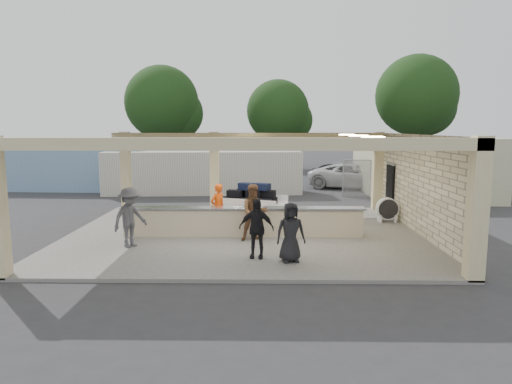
{
  "coord_description": "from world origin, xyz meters",
  "views": [
    {
      "loc": [
        0.68,
        -15.58,
        3.74
      ],
      "look_at": [
        0.42,
        1.0,
        1.38
      ],
      "focal_mm": 32.0,
      "sensor_mm": 36.0,
      "label": 1
    }
  ],
  "objects_px": {
    "passenger_c": "(130,217)",
    "car_dark": "(344,174)",
    "car_white_a": "(354,176)",
    "container_blue": "(58,167)",
    "car_white_b": "(427,175)",
    "container_white": "(203,172)",
    "drum_fan": "(387,209)",
    "passenger_a": "(254,212)",
    "baggage_handler": "(218,207)",
    "passenger_b": "(256,228)",
    "passenger_d": "(291,232)",
    "luggage_cart": "(251,200)",
    "baggage_counter": "(243,222)"
  },
  "relations": [
    {
      "from": "passenger_c",
      "to": "container_white",
      "type": "distance_m",
      "value": 12.23
    },
    {
      "from": "luggage_cart",
      "to": "car_white_a",
      "type": "bearing_deg",
      "value": 79.41
    },
    {
      "from": "passenger_c",
      "to": "car_dark",
      "type": "height_order",
      "value": "passenger_c"
    },
    {
      "from": "car_white_b",
      "to": "luggage_cart",
      "type": "bearing_deg",
      "value": 150.56
    },
    {
      "from": "passenger_a",
      "to": "passenger_b",
      "type": "height_order",
      "value": "passenger_a"
    },
    {
      "from": "baggage_handler",
      "to": "passenger_b",
      "type": "bearing_deg",
      "value": 64.1
    },
    {
      "from": "luggage_cart",
      "to": "passenger_b",
      "type": "xyz_separation_m",
      "value": [
        0.29,
        -5.17,
        0.04
      ]
    },
    {
      "from": "luggage_cart",
      "to": "container_white",
      "type": "bearing_deg",
      "value": 129.52
    },
    {
      "from": "car_white_a",
      "to": "container_blue",
      "type": "relative_size",
      "value": 0.5
    },
    {
      "from": "baggage_counter",
      "to": "car_dark",
      "type": "relative_size",
      "value": 2.02
    },
    {
      "from": "drum_fan",
      "to": "passenger_c",
      "type": "bearing_deg",
      "value": -159.47
    },
    {
      "from": "passenger_c",
      "to": "car_white_a",
      "type": "bearing_deg",
      "value": 0.82
    },
    {
      "from": "passenger_a",
      "to": "container_white",
      "type": "xyz_separation_m",
      "value": [
        -3.13,
        11.33,
        0.18
      ]
    },
    {
      "from": "baggage_handler",
      "to": "passenger_c",
      "type": "height_order",
      "value": "passenger_c"
    },
    {
      "from": "passenger_b",
      "to": "passenger_d",
      "type": "height_order",
      "value": "passenger_b"
    },
    {
      "from": "container_blue",
      "to": "car_white_b",
      "type": "bearing_deg",
      "value": 9.35
    },
    {
      "from": "baggage_handler",
      "to": "passenger_d",
      "type": "height_order",
      "value": "baggage_handler"
    },
    {
      "from": "car_white_a",
      "to": "container_white",
      "type": "distance_m",
      "value": 9.27
    },
    {
      "from": "container_white",
      "to": "passenger_b",
      "type": "bearing_deg",
      "value": -80.31
    },
    {
      "from": "car_white_b",
      "to": "car_dark",
      "type": "height_order",
      "value": "car_dark"
    },
    {
      "from": "baggage_handler",
      "to": "passenger_a",
      "type": "bearing_deg",
      "value": 84.57
    },
    {
      "from": "passenger_a",
      "to": "baggage_counter",
      "type": "bearing_deg",
      "value": 109.39
    },
    {
      "from": "car_white_a",
      "to": "car_dark",
      "type": "relative_size",
      "value": 1.31
    },
    {
      "from": "passenger_b",
      "to": "container_white",
      "type": "distance_m",
      "value": 13.7
    },
    {
      "from": "passenger_a",
      "to": "passenger_d",
      "type": "relative_size",
      "value": 1.12
    },
    {
      "from": "car_dark",
      "to": "car_white_a",
      "type": "bearing_deg",
      "value": -138.36
    },
    {
      "from": "luggage_cart",
      "to": "car_dark",
      "type": "distance_m",
      "value": 13.99
    },
    {
      "from": "baggage_counter",
      "to": "container_blue",
      "type": "bearing_deg",
      "value": 133.86
    },
    {
      "from": "passenger_d",
      "to": "container_blue",
      "type": "height_order",
      "value": "container_blue"
    },
    {
      "from": "passenger_a",
      "to": "passenger_c",
      "type": "bearing_deg",
      "value": 179.58
    },
    {
      "from": "luggage_cart",
      "to": "container_blue",
      "type": "height_order",
      "value": "container_blue"
    },
    {
      "from": "passenger_a",
      "to": "car_white_b",
      "type": "distance_m",
      "value": 18.93
    },
    {
      "from": "baggage_counter",
      "to": "luggage_cart",
      "type": "xyz_separation_m",
      "value": [
        0.2,
        2.56,
        0.31
      ]
    },
    {
      "from": "luggage_cart",
      "to": "car_white_b",
      "type": "xyz_separation_m",
      "value": [
        11.24,
        12.2,
        -0.22
      ]
    },
    {
      "from": "baggage_counter",
      "to": "passenger_c",
      "type": "distance_m",
      "value": 3.72
    },
    {
      "from": "passenger_a",
      "to": "passenger_c",
      "type": "relative_size",
      "value": 1.0
    },
    {
      "from": "luggage_cart",
      "to": "container_white",
      "type": "distance_m",
      "value": 8.67
    },
    {
      "from": "baggage_counter",
      "to": "container_blue",
      "type": "relative_size",
      "value": 0.76
    },
    {
      "from": "passenger_c",
      "to": "container_blue",
      "type": "bearing_deg",
      "value": 65.89
    },
    {
      "from": "baggage_counter",
      "to": "baggage_handler",
      "type": "distance_m",
      "value": 1.27
    },
    {
      "from": "passenger_a",
      "to": "container_blue",
      "type": "relative_size",
      "value": 0.17
    },
    {
      "from": "passenger_a",
      "to": "car_white_a",
      "type": "bearing_deg",
      "value": 52.95
    },
    {
      "from": "drum_fan",
      "to": "passenger_a",
      "type": "relative_size",
      "value": 0.52
    },
    {
      "from": "passenger_d",
      "to": "car_dark",
      "type": "height_order",
      "value": "passenger_d"
    },
    {
      "from": "luggage_cart",
      "to": "drum_fan",
      "type": "relative_size",
      "value": 3.09
    },
    {
      "from": "drum_fan",
      "to": "container_blue",
      "type": "relative_size",
      "value": 0.09
    },
    {
      "from": "drum_fan",
      "to": "car_white_a",
      "type": "height_order",
      "value": "car_white_a"
    },
    {
      "from": "passenger_b",
      "to": "baggage_counter",
      "type": "bearing_deg",
      "value": 107.65
    },
    {
      "from": "container_white",
      "to": "drum_fan",
      "type": "bearing_deg",
      "value": -49.23
    },
    {
      "from": "passenger_d",
      "to": "car_white_a",
      "type": "distance_m",
      "value": 16.6
    }
  ]
}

